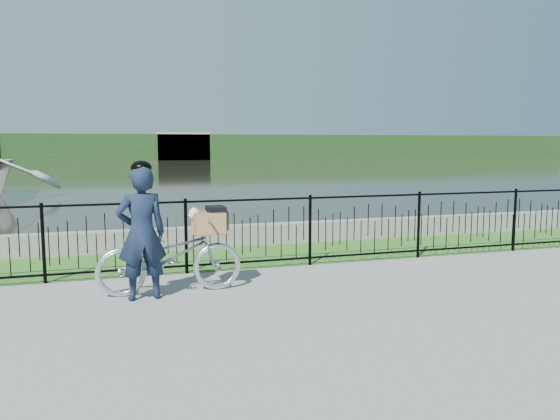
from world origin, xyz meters
name	(u,v)px	position (x,y,z in m)	size (l,w,h in m)	color
ground	(280,296)	(0.00, 0.00, 0.00)	(120.00, 120.00, 0.00)	gray
grass_strip	(237,256)	(0.00, 2.60, 0.00)	(60.00, 2.00, 0.01)	#326A21
water	(142,171)	(0.00, 33.00, 0.00)	(120.00, 120.00, 0.00)	black
quay_wall	(225,236)	(0.00, 3.60, 0.20)	(60.00, 0.30, 0.40)	gray
fence	(250,233)	(0.00, 1.60, 0.58)	(14.00, 0.06, 1.15)	black
far_treeline	(129,147)	(0.00, 60.00, 1.50)	(120.00, 6.00, 3.00)	#20441A
far_building_right	(183,146)	(6.00, 58.50, 1.60)	(6.00, 3.00, 3.20)	#B3A590
bicycle_rig	(171,255)	(-1.33, 0.58, 0.51)	(1.90, 0.66, 1.15)	silver
cyclist	(141,232)	(-1.71, 0.39, 0.87)	(0.66, 0.47, 1.76)	#131E34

